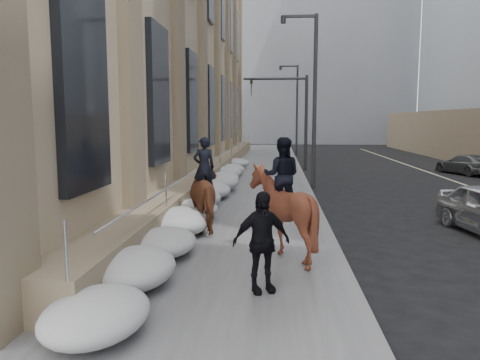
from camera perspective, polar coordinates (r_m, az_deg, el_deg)
name	(u,v)px	position (r m, az deg, el deg)	size (l,w,h in m)	color
ground	(212,294)	(8.92, -3.46, -13.71)	(140.00, 140.00, 0.00)	black
sidewalk	(247,200)	(18.54, 0.84, -2.42)	(5.00, 80.00, 0.12)	#525255
curb	(313,201)	(18.56, 8.95, -2.50)	(0.24, 80.00, 0.12)	slate
limestone_building	(170,23)	(29.48, -8.59, 18.39)	(6.10, 44.00, 18.00)	tan
bg_building_mid	(298,43)	(69.15, 7.12, 16.25)	(30.00, 12.00, 28.00)	slate
bg_building_far	(235,80)	(80.85, -0.57, 12.14)	(24.00, 12.00, 20.00)	gray
streetlight_mid	(311,90)	(22.34, 8.71, 10.79)	(1.71, 0.24, 8.00)	#2D2D30
streetlight_far	(295,104)	(42.29, 6.75, 9.14)	(1.71, 0.24, 8.00)	#2D2D30
traffic_signal	(292,107)	(30.26, 6.32, 8.80)	(4.10, 0.22, 6.00)	#2D2D30
snow_bank	(204,197)	(16.78, -4.43, -2.06)	(1.70, 18.10, 0.76)	#B9BBC0
mounted_horse_left	(209,194)	(13.20, -3.83, -1.68)	(1.79, 2.44, 2.61)	#522B18
mounted_horse_right	(281,207)	(10.50, 5.06, -3.33)	(1.83, 2.02, 2.70)	#4F2416
pedestrian	(261,242)	(8.42, 2.62, -7.55)	(1.07, 0.45, 1.83)	black
car_grey	(465,164)	(30.71, 25.79, 1.72)	(1.65, 4.06, 1.18)	#4D5054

